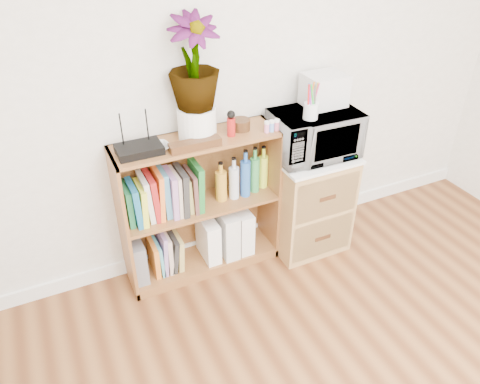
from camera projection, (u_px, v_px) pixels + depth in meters
skirting_board at (241, 233)px, 3.41m from camera, size 4.00×0.02×0.10m
bookshelf at (200, 207)px, 2.94m from camera, size 1.00×0.30×0.95m
wicker_unit at (307, 201)px, 3.22m from camera, size 0.50×0.45×0.70m
microwave at (314, 134)px, 2.93m from camera, size 0.54×0.37×0.29m
pen_cup at (311, 111)px, 2.75m from camera, size 0.09×0.09×0.10m
small_appliance at (324, 90)px, 2.89m from camera, size 0.25×0.21×0.20m
router at (139, 149)px, 2.54m from camera, size 0.25×0.17×0.04m
white_bowl at (158, 147)px, 2.57m from camera, size 0.13×0.13×0.03m
plant_pot at (197, 123)px, 2.65m from camera, size 0.22×0.22×0.19m
potted_plant at (194, 63)px, 2.47m from camera, size 0.28×0.28×0.50m
trinket_box at (195, 145)px, 2.58m from camera, size 0.29×0.07×0.05m
kokeshi_doll at (231, 127)px, 2.70m from camera, size 0.05×0.05×0.11m
wooden_bowl at (241, 125)px, 2.78m from camera, size 0.11×0.11×0.06m
paint_jars at (272, 127)px, 2.76m from camera, size 0.10×0.04×0.05m
file_box at (137, 259)px, 2.93m from camera, size 0.08×0.23×0.28m
magazine_holder_left at (208, 238)px, 3.09m from camera, size 0.09×0.24×0.30m
magazine_holder_mid at (226, 231)px, 3.13m from camera, size 0.10×0.26×0.33m
magazine_holder_right at (241, 228)px, 3.17m from camera, size 0.10×0.25×0.31m
cookbooks at (163, 194)px, 2.77m from camera, size 0.46×0.20×0.30m
liquor_bottles at (248, 173)px, 2.97m from camera, size 0.45×0.07×0.31m
lower_books at (166, 252)px, 3.01m from camera, size 0.20×0.19×0.29m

